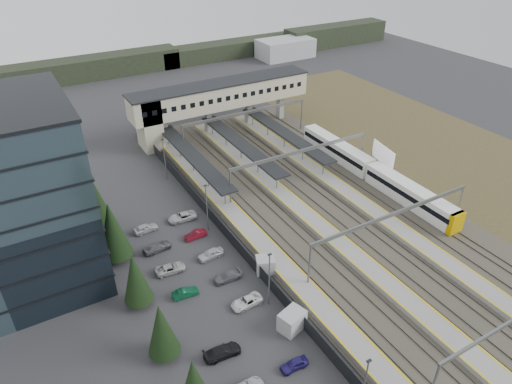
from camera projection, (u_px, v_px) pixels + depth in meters
ground at (287, 249)px, 66.62m from camera, size 220.00×220.00×0.00m
conifer_row at (145, 295)px, 51.89m from camera, size 4.42×49.82×9.50m
car_park at (222, 305)px, 56.30m from camera, size 10.57×44.66×1.29m
lampposts at (234, 237)px, 61.86m from camera, size 0.50×53.25×8.07m
fence at (232, 239)px, 67.01m from camera, size 0.08×90.00×2.00m
relay_cabin_near at (292, 321)px, 53.34m from camera, size 3.53×2.99×2.51m
relay_cabin_far at (265, 265)px, 61.89m from camera, size 3.11×2.89×2.30m
rail_corridor at (318, 212)px, 74.10m from camera, size 34.00×90.00×0.92m
canopies at (241, 144)px, 87.38m from camera, size 23.10×30.00×3.28m
footbridge at (210, 99)px, 96.59m from camera, size 40.40×6.40×11.20m
gantries at (342, 184)px, 70.75m from camera, size 28.40×62.28×7.17m
train at (372, 171)px, 82.28m from camera, size 2.75×38.21×3.46m
billboard at (383, 155)px, 83.32m from camera, size 1.33×6.59×5.79m
scrub_east at (465, 162)px, 89.36m from camera, size 34.00×120.00×0.06m
treeline_far at (189, 56)px, 143.05m from camera, size 170.00×19.00×7.00m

